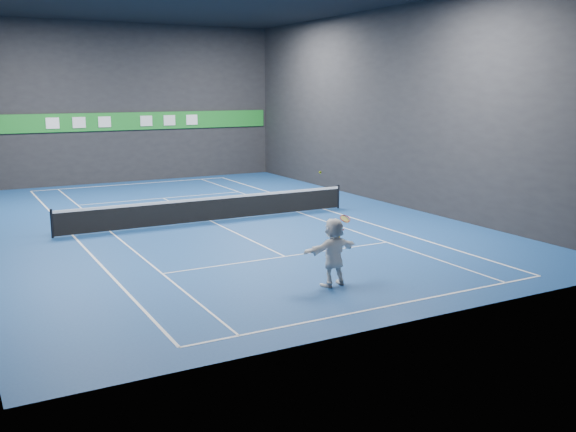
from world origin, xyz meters
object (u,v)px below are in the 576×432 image
tennis_ball (320,172)px  tennis_racket (344,221)px  tennis_net (211,208)px  player (334,252)px

tennis_ball → tennis_racket: bearing=-4.7°
tennis_racket → tennis_net: bearing=90.6°
player → tennis_racket: bearing=179.5°
tennis_racket → player: bearing=-172.7°
tennis_net → tennis_ball: bearing=-94.0°
tennis_ball → tennis_net: tennis_ball is taller
player → tennis_racket: tennis_racket is taller
player → tennis_net: size_ratio=0.15×
tennis_ball → tennis_racket: (0.76, -0.06, -1.39)m
player → tennis_net: player is taller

